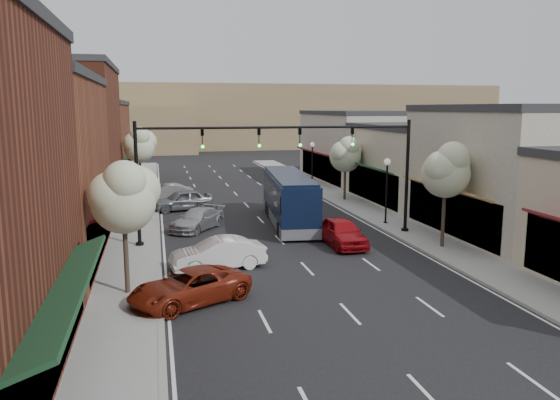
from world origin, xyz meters
TOP-DOWN VIEW (x-y plane):
  - ground at (0.00, 0.00)m, footprint 160.00×160.00m
  - sidewalk_left at (-8.40, 18.50)m, footprint 2.80×73.00m
  - sidewalk_right at (8.40, 18.50)m, footprint 2.80×73.00m
  - curb_left at (-7.00, 18.50)m, footprint 0.25×73.00m
  - curb_right at (7.00, 18.50)m, footprint 0.25×73.00m
  - bldg_left_midnear at (-14.23, 6.00)m, footprint 10.14×14.10m
  - bldg_left_midfar at (-14.24, 20.00)m, footprint 10.14×14.10m
  - bldg_left_far at (-14.22, 36.00)m, footprint 10.14×18.10m
  - bldg_right_midnear at (13.72, 6.00)m, footprint 9.14×12.10m
  - bldg_right_midfar at (13.70, 18.00)m, footprint 9.14×12.10m
  - bldg_right_far at (13.71, 32.00)m, footprint 9.14×16.10m
  - hill_far at (0.00, 90.00)m, footprint 120.00×30.00m
  - hill_near at (-25.00, 78.00)m, footprint 50.00×20.00m
  - signal_mast_right at (5.62, 8.00)m, footprint 8.22×0.46m
  - signal_mast_left at (-5.62, 8.00)m, footprint 8.22×0.46m
  - tree_right_near at (8.35, 3.94)m, footprint 2.85×2.65m
  - tree_right_far at (8.35, 19.94)m, footprint 2.85×2.65m
  - tree_left_near at (-8.25, -0.06)m, footprint 2.85×2.65m
  - tree_left_far at (-8.25, 25.94)m, footprint 2.85×2.65m
  - lamp_post_near at (7.80, 10.50)m, footprint 0.44×0.44m
  - lamp_post_far at (7.80, 28.00)m, footprint 0.44×0.44m
  - coach_bus at (1.62, 12.34)m, footprint 3.49×11.13m
  - red_hatchback at (3.12, 5.91)m, footprint 1.95×4.67m
  - parked_car_a at (-5.85, -1.52)m, footprint 5.44×4.31m
  - parked_car_b at (-4.20, 2.98)m, footprint 4.73×2.21m
  - parked_car_c at (-4.52, 11.87)m, footprint 4.24×4.85m
  - parked_car_d at (-5.13, 18.84)m, footprint 4.93×2.87m
  - parked_car_e at (-6.20, 23.34)m, footprint 4.47×1.99m

SIDE VIEW (x-z plane):
  - ground at x=0.00m, z-range 0.00..0.00m
  - curb_left at x=-7.00m, z-range -0.01..0.16m
  - curb_right at x=7.00m, z-range -0.01..0.16m
  - sidewalk_left at x=-8.40m, z-range 0.00..0.15m
  - sidewalk_right at x=8.40m, z-range 0.00..0.15m
  - parked_car_c at x=-4.52m, z-range 0.00..1.34m
  - parked_car_a at x=-5.85m, z-range 0.00..1.37m
  - parked_car_e at x=-6.20m, z-range 0.00..1.43m
  - parked_car_b at x=-4.20m, z-range 0.00..1.50m
  - parked_car_d at x=-5.13m, z-range 0.00..1.58m
  - red_hatchback at x=3.12m, z-range 0.00..1.58m
  - coach_bus at x=1.62m, z-range 0.08..3.43m
  - lamp_post_near at x=7.80m, z-range 0.79..5.23m
  - lamp_post_far at x=7.80m, z-range 0.79..5.23m
  - bldg_right_midfar at x=13.70m, z-range -0.03..6.37m
  - bldg_right_far at x=13.71m, z-range -0.04..7.36m
  - bldg_right_midnear at x=13.72m, z-range -0.04..7.86m
  - tree_right_far at x=8.35m, z-range 1.28..6.70m
  - hill_near at x=-25.00m, z-range 0.00..8.00m
  - bldg_left_far at x=-14.22m, z-range -0.04..8.36m
  - tree_left_near at x=-8.25m, z-range 1.38..7.07m
  - tree_right_near at x=8.35m, z-range 1.47..7.43m
  - tree_left_far at x=-8.25m, z-range 1.54..7.67m
  - signal_mast_right at x=5.62m, z-range 1.12..8.12m
  - signal_mast_left at x=-5.62m, z-range 1.12..8.12m
  - bldg_left_midnear at x=-14.23m, z-range -0.04..9.36m
  - bldg_left_midfar at x=-14.24m, z-range -0.05..10.85m
  - hill_far at x=0.00m, z-range 0.00..12.00m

